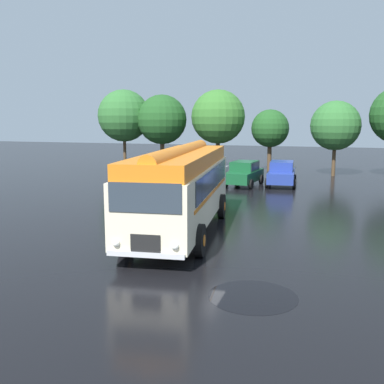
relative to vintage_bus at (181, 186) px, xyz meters
name	(u,v)px	position (x,y,z in m)	size (l,w,h in m)	color
ground_plane	(187,238)	(0.54, -0.81, -1.89)	(120.00, 120.00, 0.00)	black
vintage_bus	(181,186)	(0.00, 0.00, 0.00)	(3.69, 10.32, 3.49)	beige
car_near_left	(208,170)	(-2.77, 14.22, -1.05)	(2.37, 4.39, 1.66)	silver
car_mid_left	(244,173)	(0.03, 13.36, -1.05)	(2.29, 4.36, 1.66)	#144C28
car_mid_right	(281,173)	(2.47, 14.10, -1.05)	(2.16, 4.30, 1.66)	navy
tree_far_left	(125,117)	(-12.56, 21.10, 2.82)	(4.71, 4.71, 7.15)	#4C3823
tree_left_of_centre	(162,119)	(-8.96, 21.11, 2.63)	(4.38, 4.38, 6.64)	#4C3823
tree_centre	(218,117)	(-3.98, 22.03, 2.75)	(4.71, 4.71, 7.04)	#4C3823
tree_right_of_centre	(271,129)	(0.60, 22.31, 1.79)	(3.23, 3.23, 5.32)	#4C3823
tree_far_right	(336,127)	(5.89, 20.64, 2.01)	(3.89, 3.89, 5.93)	#4C3823
puddle_patch	(253,296)	(3.92, -5.79, -1.89)	(2.33, 2.33, 0.01)	black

